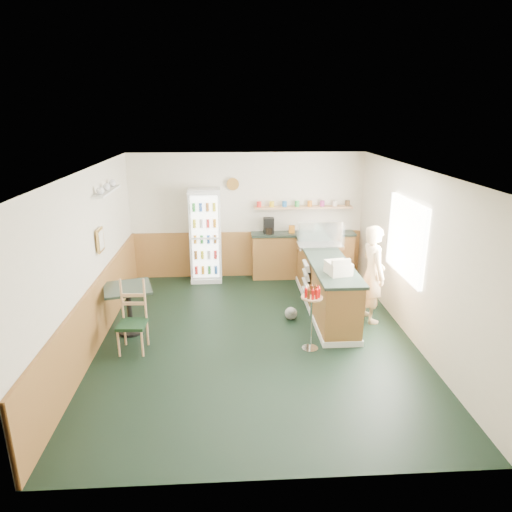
{
  "coord_description": "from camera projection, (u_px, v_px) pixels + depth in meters",
  "views": [
    {
      "loc": [
        -0.38,
        -6.64,
        3.52
      ],
      "look_at": [
        0.05,
        0.6,
        1.2
      ],
      "focal_mm": 32.0,
      "sensor_mm": 36.0,
      "label": 1
    }
  ],
  "objects": [
    {
      "name": "newspaper_rack",
      "position": [
        306.0,
        280.0,
        8.31
      ],
      "size": [
        0.09,
        0.43,
        0.68
      ],
      "color": "black",
      "rests_on": "ground"
    },
    {
      "name": "room_envelope",
      "position": [
        239.0,
        236.0,
        7.63
      ],
      "size": [
        5.04,
        6.02,
        2.72
      ],
      "color": "beige",
      "rests_on": "ground"
    },
    {
      "name": "dog_doorstop",
      "position": [
        291.0,
        313.0,
        8.02
      ],
      "size": [
        0.22,
        0.28,
        0.26
      ],
      "rotation": [
        0.0,
        0.0,
        -0.34
      ],
      "color": "gray",
      "rests_on": "ground"
    },
    {
      "name": "back_counter",
      "position": [
        302.0,
        253.0,
        9.97
      ],
      "size": [
        2.24,
        0.42,
        1.69
      ],
      "color": "olive",
      "rests_on": "ground"
    },
    {
      "name": "service_counter",
      "position": [
        325.0,
        285.0,
        8.37
      ],
      "size": [
        0.68,
        3.01,
        1.01
      ],
      "color": "olive",
      "rests_on": "ground"
    },
    {
      "name": "shopkeeper",
      "position": [
        373.0,
        274.0,
        7.81
      ],
      "size": [
        0.48,
        0.62,
        1.71
      ],
      "primitive_type": "imported",
      "rotation": [
        0.0,
        0.0,
        1.71
      ],
      "color": "tan",
      "rests_on": "ground"
    },
    {
      "name": "cafe_table",
      "position": [
        129.0,
        301.0,
        7.43
      ],
      "size": [
        0.9,
        0.9,
        0.81
      ],
      "rotation": [
        0.0,
        0.0,
        0.27
      ],
      "color": "black",
      "rests_on": "ground"
    },
    {
      "name": "drinks_fridge",
      "position": [
        206.0,
        236.0,
        9.66
      ],
      "size": [
        0.66,
        0.54,
        1.99
      ],
      "color": "silver",
      "rests_on": "ground"
    },
    {
      "name": "display_case",
      "position": [
        320.0,
        235.0,
        8.72
      ],
      "size": [
        0.85,
        0.44,
        0.48
      ],
      "color": "silver",
      "rests_on": "service_counter"
    },
    {
      "name": "cafe_chair",
      "position": [
        133.0,
        314.0,
        6.93
      ],
      "size": [
        0.43,
        0.43,
        1.1
      ],
      "rotation": [
        0.0,
        0.0,
        -0.05
      ],
      "color": "black",
      "rests_on": "ground"
    },
    {
      "name": "condiment_stand",
      "position": [
        312.0,
        307.0,
        6.85
      ],
      "size": [
        0.33,
        0.33,
        1.02
      ],
      "rotation": [
        0.0,
        0.0,
        -0.38
      ],
      "color": "silver",
      "rests_on": "ground"
    },
    {
      "name": "ground",
      "position": [
        255.0,
        338.0,
        7.41
      ],
      "size": [
        6.0,
        6.0,
        0.0
      ],
      "primitive_type": "plane",
      "color": "black",
      "rests_on": "ground"
    },
    {
      "name": "cash_register",
      "position": [
        338.0,
        268.0,
        7.32
      ],
      "size": [
        0.42,
        0.43,
        0.2
      ],
      "primitive_type": "cube",
      "rotation": [
        0.0,
        0.0,
        0.22
      ],
      "color": "beige",
      "rests_on": "service_counter"
    }
  ]
}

